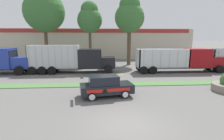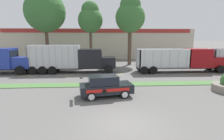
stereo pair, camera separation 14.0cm
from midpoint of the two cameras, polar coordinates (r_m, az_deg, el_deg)
name	(u,v)px [view 2 (the right image)]	position (r m, az deg, el deg)	size (l,w,h in m)	color
ground_plane	(126,124)	(9.82, 4.93, -17.21)	(600.00, 600.00, 0.00)	slate
grass_verge	(114,84)	(17.42, 1.03, -4.67)	(120.00, 1.61, 0.06)	#517F42
centre_line_2	(27,76)	(23.88, -25.95, -1.69)	(2.40, 0.14, 0.01)	yellow
centre_line_3	(71,75)	(22.37, -13.06, -1.65)	(2.40, 0.14, 0.01)	yellow
centre_line_4	(114,75)	(22.11, 0.87, -1.52)	(2.40, 0.14, 0.01)	yellow
centre_line_5	(156,74)	(23.15, 14.32, -1.31)	(2.40, 0.14, 0.01)	yellow
centre_line_6	(197,74)	(25.32, 26.05, -1.06)	(2.40, 0.14, 0.01)	yellow
dump_truck_lead	(190,60)	(25.99, 24.16, 2.94)	(12.04, 2.71, 3.19)	black
dump_truck_mid	(81,60)	(23.84, -10.01, 3.24)	(11.22, 2.86, 3.65)	black
rally_car	(105,86)	(13.76, -1.95, -5.18)	(4.31, 2.38, 1.71)	black
store_building_backdrop	(99,43)	(44.02, -4.25, 8.65)	(42.19, 12.10, 6.58)	#BCB29E
tree_behind_left	(90,18)	(31.75, -6.98, 16.49)	(4.31, 4.31, 10.85)	brown
tree_behind_centre	(130,15)	(30.70, 6.08, 17.41)	(4.96, 4.96, 11.66)	brown
tree_behind_right	(45,8)	(33.62, -20.96, 18.49)	(6.92, 6.92, 14.22)	brown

